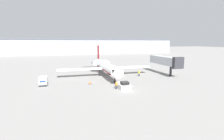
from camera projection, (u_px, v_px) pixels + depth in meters
name	position (u px, v px, depth m)	size (l,w,h in m)	color
ground_plane	(125.00, 90.00, 38.74)	(600.00, 600.00, 0.00)	gray
terminal_building	(75.00, 46.00, 150.90)	(180.00, 16.80, 13.29)	#9EA3AD
airplane_main	(105.00, 66.00, 54.71)	(29.28, 25.23, 9.49)	white
pushback_tug	(123.00, 86.00, 39.59)	(2.32, 4.33, 1.84)	silver
luggage_cart	(43.00, 81.00, 42.59)	(1.86, 3.19, 2.11)	#232326
worker_near_tug	(116.00, 85.00, 39.20)	(0.40, 0.26, 1.82)	#232838
worker_by_wing	(139.00, 73.00, 54.09)	(0.40, 0.25, 1.82)	#232838
traffic_cone_left	(90.00, 82.00, 44.08)	(0.70, 0.70, 0.79)	black
jet_bridge	(165.00, 61.00, 56.51)	(3.20, 14.58, 6.19)	#2D2D33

